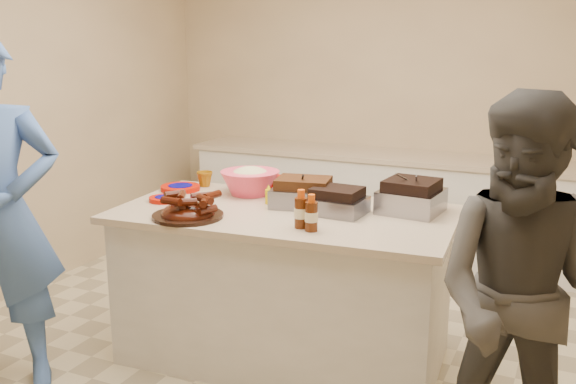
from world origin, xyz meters
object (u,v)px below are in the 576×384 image
at_px(guest_blue, 12,381).
at_px(coleslaw_bowl, 250,194).
at_px(mustard_bottle, 269,204).
at_px(plastic_cup, 205,186).
at_px(bbq_bottle_a, 311,231).
at_px(rib_platter, 188,217).
at_px(bbq_bottle_b, 301,228).
at_px(roasting_pan, 411,212).
at_px(island, 285,355).

bearing_deg(guest_blue, coleslaw_bowl, 11.57).
distance_m(mustard_bottle, plastic_cup, 0.63).
relative_size(mustard_bottle, guest_blue, 0.06).
bearing_deg(mustard_bottle, bbq_bottle_a, -42.37).
distance_m(rib_platter, coleslaw_bowl, 0.62).
height_order(bbq_bottle_b, mustard_bottle, bbq_bottle_b).
bearing_deg(mustard_bottle, rib_platter, -120.61).
xyz_separation_m(roasting_pan, mustard_bottle, (-0.82, -0.17, 0.00)).
xyz_separation_m(coleslaw_bowl, guest_blue, (-0.89, -1.18, -0.90)).
bearing_deg(roasting_pan, guest_blue, -142.63).
bearing_deg(island, guest_blue, -148.11).
height_order(roasting_pan, mustard_bottle, roasting_pan).
bearing_deg(plastic_cup, bbq_bottle_a, -31.70).
height_order(bbq_bottle_a, bbq_bottle_b, bbq_bottle_b).
bearing_deg(island, bbq_bottle_a, -49.64).
distance_m(coleslaw_bowl, plastic_cup, 0.38).
xyz_separation_m(bbq_bottle_a, mustard_bottle, (-0.44, 0.40, 0.00)).
height_order(coleslaw_bowl, guest_blue, coleslaw_bowl).
bearing_deg(island, plastic_cup, 151.16).
xyz_separation_m(island, roasting_pan, (0.66, 0.28, 0.90)).
bearing_deg(bbq_bottle_a, guest_blue, -158.28).
height_order(bbq_bottle_a, plastic_cup, bbq_bottle_a).
bearing_deg(coleslaw_bowl, bbq_bottle_b, -42.66).
distance_m(rib_platter, roasting_pan, 1.25).
xyz_separation_m(mustard_bottle, guest_blue, (-1.10, -1.02, -0.90)).
bearing_deg(coleslaw_bowl, guest_blue, -126.87).
relative_size(coleslaw_bowl, bbq_bottle_b, 1.83).
height_order(island, coleslaw_bowl, coleslaw_bowl).
bearing_deg(bbq_bottle_a, mustard_bottle, 137.63).
xyz_separation_m(mustard_bottle, plastic_cup, (-0.59, 0.23, 0.00)).
bearing_deg(bbq_bottle_b, bbq_bottle_a, -23.13).
bearing_deg(rib_platter, island, 39.30).
bearing_deg(rib_platter, bbq_bottle_a, 4.08).
distance_m(rib_platter, bbq_bottle_b, 0.65).
bearing_deg(rib_platter, bbq_bottle_b, 7.19).
relative_size(roasting_pan, coleslaw_bowl, 0.87).
xyz_separation_m(island, mustard_bottle, (-0.15, 0.11, 0.90)).
xyz_separation_m(roasting_pan, guest_blue, (-1.91, -1.19, -0.90)).
height_order(rib_platter, plastic_cup, rib_platter).
relative_size(rib_platter, plastic_cup, 3.65).
relative_size(mustard_bottle, plastic_cup, 1.08).
xyz_separation_m(island, guest_blue, (-1.25, -0.91, 0.00)).
relative_size(roasting_pan, bbq_bottle_b, 1.59).
bearing_deg(guest_blue, rib_platter, -7.36).
relative_size(coleslaw_bowl, guest_blue, 0.19).
bearing_deg(bbq_bottle_a, rib_platter, -175.92).
height_order(rib_platter, guest_blue, rib_platter).
bearing_deg(bbq_bottle_a, roasting_pan, 57.01).
height_order(bbq_bottle_b, guest_blue, bbq_bottle_b).
bearing_deg(bbq_bottle_a, bbq_bottle_b, 156.87).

